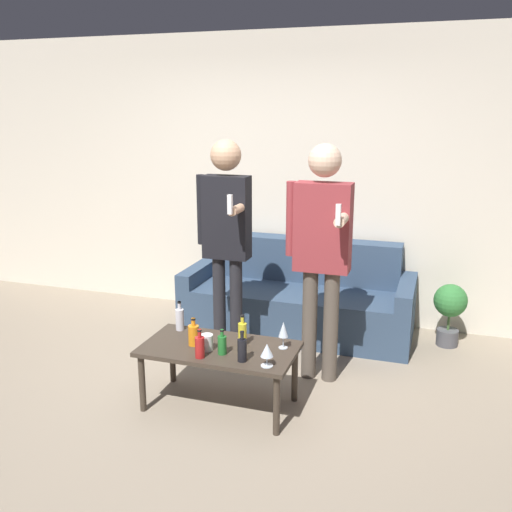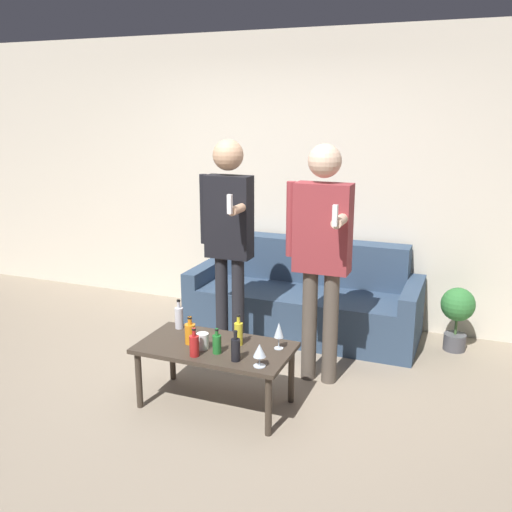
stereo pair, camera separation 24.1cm
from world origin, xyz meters
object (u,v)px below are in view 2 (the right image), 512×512
person_standing_left (228,229)px  coffee_table (215,352)px  bottle_orange (179,317)px  person_standing_right (322,244)px  couch (304,300)px

person_standing_left → coffee_table: bearing=-73.0°
coffee_table → person_standing_left: person_standing_left is taller
coffee_table → bottle_orange: (-0.38, 0.19, 0.13)m
coffee_table → person_standing_left: size_ratio=0.59×
coffee_table → person_standing_right: 1.07m
bottle_orange → person_standing_left: (0.16, 0.54, 0.57)m
couch → person_standing_left: person_standing_left is taller
bottle_orange → person_standing_right: size_ratio=0.12×
person_standing_left → person_standing_right: size_ratio=1.01×
coffee_table → bottle_orange: 0.45m
couch → coffee_table: 1.55m
bottle_orange → person_standing_left: bearing=73.5°
person_standing_left → person_standing_right: person_standing_left is taller
bottle_orange → coffee_table: bearing=-26.8°
couch → coffee_table: (-0.17, -1.53, 0.10)m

